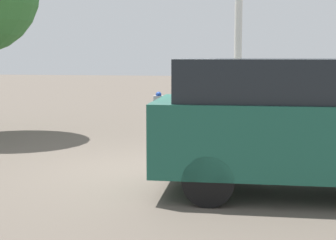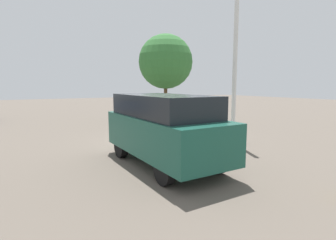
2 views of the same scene
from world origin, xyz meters
The scene contains 4 objects.
ground_plane centered at (0.00, 0.00, 0.00)m, with size 80.00×80.00×0.00m, color #60564C.
parking_meter_near centered at (0.14, 0.46, 1.05)m, with size 0.22×0.15×1.42m.
lamp_post centered at (1.55, 2.59, 1.85)m, with size 0.44×0.44×5.51m.
parked_van centered at (2.67, -1.19, 1.13)m, with size 4.55×1.98×2.06m.
Camera 1 is at (1.92, -9.07, 2.13)m, focal length 55.00 mm.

